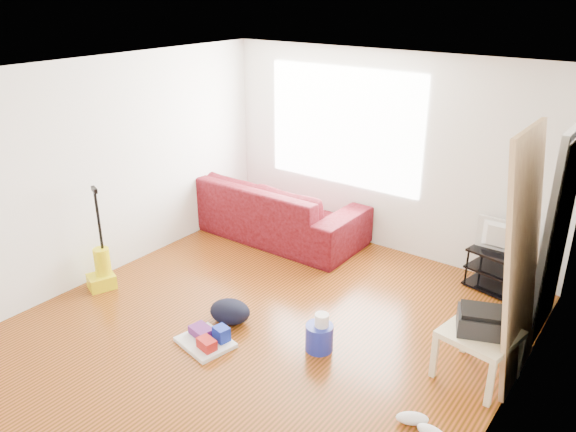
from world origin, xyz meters
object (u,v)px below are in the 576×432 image
Objects in this scene: side_table at (480,339)px; cleaning_tray at (207,339)px; tv_stand at (499,271)px; backpack at (230,321)px; bucket at (319,349)px; vacuum at (102,270)px; sofa at (269,232)px.

side_table is 2.48m from cleaning_tray.
backpack is at bearing -119.69° from tv_stand.
tv_stand is at bearing 64.53° from bucket.
vacuum reaches higher than cleaning_tray.
bucket is (-1.00, -2.11, -0.24)m from tv_stand.
side_table is 1.14× the size of cleaning_tray.
cleaning_tray is at bearing 115.39° from sofa.
tv_stand is at bearing 101.05° from side_table.
sofa is at bearing -163.08° from tv_stand.
tv_stand is 3.29m from cleaning_tray.
bucket is 1.07m from cleaning_tray.
sofa reaches higher than bucket.
side_table is (0.32, -1.63, 0.15)m from tv_stand.
side_table is at bearing -67.08° from tv_stand.
side_table is at bearing 2.06° from backpack.
sofa is at bearing 105.12° from backpack.
bucket is 1.00m from backpack.
sofa is at bearing 138.12° from bucket.
backpack is 0.36× the size of vacuum.
cleaning_tray is (-2.23, -1.04, -0.34)m from side_table.
tv_stand is 1.27× the size of cleaning_tray.
cleaning_tray is at bearing -154.91° from side_table.
vacuum reaches higher than side_table.
backpack is at bearing -171.72° from bucket.
vacuum reaches higher than sofa.
sofa is 3.66× the size of tv_stand.
tv_stand is 3.02m from backpack.
vacuum reaches higher than backpack.
cleaning_tray is 0.48× the size of vacuum.
sofa is at bearing 115.39° from cleaning_tray.
tv_stand is 1.11× the size of side_table.
backpack is (-0.99, -0.14, 0.00)m from bucket.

